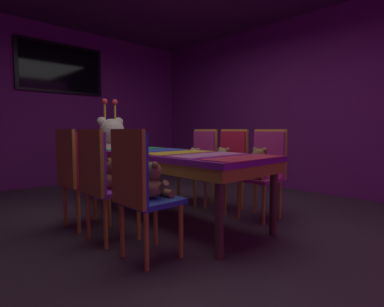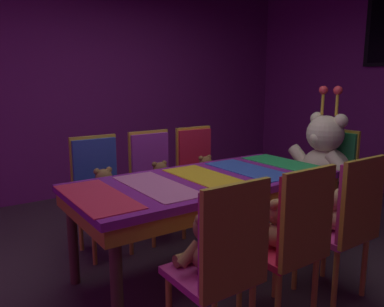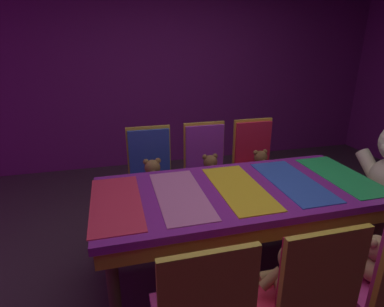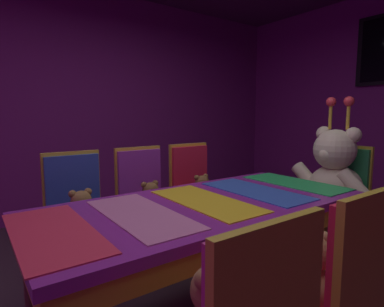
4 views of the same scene
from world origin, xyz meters
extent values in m
plane|color=#3F2D38|center=(0.00, 0.00, 0.00)|extent=(7.90, 7.90, 0.00)
cube|color=#721E72|center=(-2.60, 0.00, 1.40)|extent=(0.12, 6.40, 2.80)
cube|color=purple|center=(0.00, 0.00, 0.71)|extent=(0.90, 2.00, 0.05)
cube|color=gold|center=(0.00, 0.00, 0.64)|extent=(0.88, 1.96, 0.10)
cylinder|color=#4C3826|center=(0.38, 0.90, 0.34)|extent=(0.07, 0.07, 0.69)
cylinder|color=#4C3826|center=(0.38, -0.90, 0.34)|extent=(0.07, 0.07, 0.69)
cylinder|color=#4C3826|center=(-0.38, 0.90, 0.34)|extent=(0.07, 0.07, 0.69)
cylinder|color=#4C3826|center=(-0.38, -0.90, 0.34)|extent=(0.07, 0.07, 0.69)
cube|color=#E52D4C|center=(0.00, -0.85, 0.74)|extent=(0.77, 0.32, 0.01)
cube|color=pink|center=(0.00, -0.42, 0.74)|extent=(0.77, 0.32, 0.01)
cube|color=yellow|center=(0.00, 0.00, 0.74)|extent=(0.77, 0.32, 0.01)
cube|color=blue|center=(0.00, 0.42, 0.74)|extent=(0.77, 0.32, 0.01)
cube|color=green|center=(0.00, 0.85, 0.74)|extent=(0.77, 0.32, 0.01)
cube|color=#2D47B2|center=(-0.73, -0.52, 0.44)|extent=(0.40, 0.40, 0.04)
cube|color=#2D47B2|center=(-0.91, -0.52, 0.71)|extent=(0.05, 0.38, 0.50)
cube|color=gold|center=(-0.93, -0.52, 0.71)|extent=(0.03, 0.41, 0.55)
cylinder|color=gold|center=(-0.57, -0.36, 0.21)|extent=(0.04, 0.04, 0.42)
cylinder|color=gold|center=(-0.57, -0.68, 0.21)|extent=(0.04, 0.04, 0.42)
cylinder|color=gold|center=(-0.89, -0.36, 0.21)|extent=(0.04, 0.04, 0.42)
cylinder|color=gold|center=(-0.89, -0.68, 0.21)|extent=(0.04, 0.04, 0.42)
ellipsoid|color=olive|center=(-0.73, -0.52, 0.54)|extent=(0.18, 0.18, 0.14)
sphere|color=olive|center=(-0.72, -0.52, 0.67)|extent=(0.14, 0.14, 0.14)
sphere|color=#AE7747|center=(-0.67, -0.52, 0.65)|extent=(0.05, 0.05, 0.05)
sphere|color=olive|center=(-0.73, -0.47, 0.72)|extent=(0.05, 0.05, 0.05)
sphere|color=olive|center=(-0.73, -0.57, 0.72)|extent=(0.05, 0.05, 0.05)
cylinder|color=olive|center=(-0.70, -0.43, 0.55)|extent=(0.05, 0.13, 0.12)
cylinder|color=olive|center=(-0.70, -0.61, 0.55)|extent=(0.05, 0.13, 0.12)
cylinder|color=olive|center=(-0.62, -0.47, 0.49)|extent=(0.06, 0.13, 0.06)
cylinder|color=olive|center=(-0.62, -0.57, 0.49)|extent=(0.06, 0.13, 0.06)
cube|color=purple|center=(-0.75, 0.03, 0.44)|extent=(0.40, 0.40, 0.04)
cube|color=purple|center=(-0.93, 0.03, 0.71)|extent=(0.05, 0.38, 0.50)
cube|color=gold|center=(-0.95, 0.03, 0.71)|extent=(0.03, 0.41, 0.55)
cylinder|color=gold|center=(-0.59, 0.19, 0.21)|extent=(0.04, 0.04, 0.42)
cylinder|color=gold|center=(-0.59, -0.13, 0.21)|extent=(0.04, 0.04, 0.42)
cylinder|color=gold|center=(-0.91, 0.19, 0.21)|extent=(0.04, 0.04, 0.42)
cylinder|color=gold|center=(-0.91, -0.13, 0.21)|extent=(0.04, 0.04, 0.42)
ellipsoid|color=brown|center=(-0.75, 0.03, 0.53)|extent=(0.17, 0.17, 0.13)
sphere|color=brown|center=(-0.74, 0.03, 0.65)|extent=(0.13, 0.13, 0.13)
sphere|color=#99663C|center=(-0.69, 0.03, 0.64)|extent=(0.05, 0.05, 0.05)
sphere|color=brown|center=(-0.75, 0.08, 0.70)|extent=(0.05, 0.05, 0.05)
sphere|color=brown|center=(-0.75, -0.02, 0.70)|extent=(0.05, 0.05, 0.05)
cylinder|color=brown|center=(-0.72, 0.11, 0.55)|extent=(0.05, 0.12, 0.11)
cylinder|color=brown|center=(-0.72, -0.06, 0.55)|extent=(0.05, 0.12, 0.11)
cylinder|color=brown|center=(-0.64, 0.07, 0.49)|extent=(0.06, 0.13, 0.06)
cylinder|color=brown|center=(-0.64, -0.02, 0.49)|extent=(0.06, 0.13, 0.06)
cube|color=red|center=(-0.76, 0.55, 0.44)|extent=(0.40, 0.40, 0.04)
cube|color=red|center=(-0.94, 0.55, 0.71)|extent=(0.05, 0.38, 0.50)
cube|color=gold|center=(-0.96, 0.55, 0.71)|extent=(0.03, 0.41, 0.55)
cylinder|color=gold|center=(-0.60, 0.71, 0.21)|extent=(0.04, 0.04, 0.42)
cylinder|color=gold|center=(-0.60, 0.39, 0.21)|extent=(0.04, 0.04, 0.42)
cylinder|color=gold|center=(-0.92, 0.71, 0.21)|extent=(0.04, 0.04, 0.42)
cylinder|color=gold|center=(-0.92, 0.39, 0.21)|extent=(0.04, 0.04, 0.42)
ellipsoid|color=brown|center=(-0.76, 0.55, 0.53)|extent=(0.16, 0.16, 0.13)
sphere|color=brown|center=(-0.74, 0.55, 0.65)|extent=(0.13, 0.13, 0.13)
sphere|color=#99663C|center=(-0.70, 0.55, 0.64)|extent=(0.05, 0.05, 0.05)
sphere|color=brown|center=(-0.76, 0.59, 0.70)|extent=(0.05, 0.05, 0.05)
sphere|color=brown|center=(-0.76, 0.50, 0.70)|extent=(0.05, 0.05, 0.05)
cylinder|color=brown|center=(-0.72, 0.63, 0.55)|extent=(0.05, 0.12, 0.11)
cylinder|color=brown|center=(-0.72, 0.46, 0.55)|extent=(0.05, 0.12, 0.11)
cylinder|color=brown|center=(-0.65, 0.59, 0.49)|extent=(0.06, 0.12, 0.06)
cylinder|color=brown|center=(-0.65, 0.50, 0.49)|extent=(0.06, 0.12, 0.06)
cube|color=#CC338C|center=(0.73, -0.52, 0.44)|extent=(0.40, 0.40, 0.04)
cube|color=#CC338C|center=(0.91, -0.52, 0.71)|extent=(0.05, 0.38, 0.50)
cube|color=gold|center=(0.93, -0.52, 0.71)|extent=(0.03, 0.41, 0.55)
cylinder|color=gold|center=(0.57, -0.36, 0.21)|extent=(0.04, 0.04, 0.42)
ellipsoid|color=olive|center=(0.73, -0.52, 0.55)|extent=(0.20, 0.20, 0.16)
sphere|color=olive|center=(0.71, -0.52, 0.70)|extent=(0.16, 0.16, 0.16)
sphere|color=#AE7747|center=(0.65, -0.52, 0.68)|extent=(0.06, 0.06, 0.06)
sphere|color=olive|center=(0.73, -0.58, 0.76)|extent=(0.06, 0.06, 0.06)
sphere|color=olive|center=(0.73, -0.46, 0.76)|extent=(0.06, 0.06, 0.06)
cylinder|color=olive|center=(0.69, -0.62, 0.57)|extent=(0.06, 0.14, 0.14)
cylinder|color=olive|center=(0.69, -0.41, 0.57)|extent=(0.06, 0.14, 0.14)
cylinder|color=olive|center=(0.59, -0.57, 0.49)|extent=(0.07, 0.15, 0.07)
cylinder|color=olive|center=(0.59, -0.46, 0.49)|extent=(0.07, 0.15, 0.07)
cube|color=red|center=(0.73, 0.00, 0.44)|extent=(0.40, 0.40, 0.04)
cube|color=red|center=(0.91, 0.00, 0.71)|extent=(0.05, 0.38, 0.50)
cube|color=gold|center=(0.93, 0.00, 0.71)|extent=(0.03, 0.41, 0.55)
cylinder|color=gold|center=(0.89, 0.16, 0.21)|extent=(0.04, 0.04, 0.42)
cylinder|color=gold|center=(0.89, -0.16, 0.21)|extent=(0.04, 0.04, 0.42)
cylinder|color=gold|center=(0.57, 0.16, 0.21)|extent=(0.04, 0.04, 0.42)
cylinder|color=gold|center=(0.57, -0.16, 0.21)|extent=(0.04, 0.04, 0.42)
ellipsoid|color=#9E7247|center=(0.73, 0.00, 0.54)|extent=(0.19, 0.19, 0.15)
sphere|color=#9E7247|center=(0.71, 0.00, 0.68)|extent=(0.15, 0.15, 0.15)
sphere|color=tan|center=(0.66, 0.00, 0.67)|extent=(0.06, 0.06, 0.06)
sphere|color=#9E7247|center=(0.73, -0.06, 0.74)|extent=(0.06, 0.06, 0.06)
sphere|color=#9E7247|center=(0.73, 0.06, 0.74)|extent=(0.06, 0.06, 0.06)
cylinder|color=#9E7247|center=(0.69, -0.10, 0.56)|extent=(0.05, 0.14, 0.13)
cylinder|color=#9E7247|center=(0.69, 0.09, 0.56)|extent=(0.05, 0.14, 0.13)
cylinder|color=#9E7247|center=(0.61, -0.05, 0.49)|extent=(0.07, 0.14, 0.07)
cylinder|color=#9E7247|center=(0.61, 0.05, 0.49)|extent=(0.07, 0.14, 0.07)
cube|color=#CC338C|center=(0.74, 0.51, 0.44)|extent=(0.40, 0.40, 0.04)
cube|color=#CC338C|center=(0.92, 0.51, 0.71)|extent=(0.05, 0.38, 0.50)
cube|color=gold|center=(0.94, 0.51, 0.71)|extent=(0.03, 0.41, 0.55)
cylinder|color=gold|center=(0.90, 0.67, 0.21)|extent=(0.04, 0.04, 0.42)
cylinder|color=gold|center=(0.90, 0.35, 0.21)|extent=(0.04, 0.04, 0.42)
cylinder|color=gold|center=(0.58, 0.67, 0.21)|extent=(0.04, 0.04, 0.42)
cylinder|color=gold|center=(0.58, 0.35, 0.21)|extent=(0.04, 0.04, 0.42)
ellipsoid|color=tan|center=(0.74, 0.51, 0.54)|extent=(0.17, 0.17, 0.14)
sphere|color=tan|center=(0.72, 0.51, 0.66)|extent=(0.14, 0.14, 0.14)
sphere|color=tan|center=(0.68, 0.51, 0.65)|extent=(0.05, 0.05, 0.05)
sphere|color=tan|center=(0.74, 0.45, 0.71)|extent=(0.05, 0.05, 0.05)
sphere|color=tan|center=(0.74, 0.56, 0.71)|extent=(0.05, 0.05, 0.05)
cylinder|color=tan|center=(0.70, 0.42, 0.55)|extent=(0.05, 0.12, 0.11)
cylinder|color=tan|center=(0.70, 0.59, 0.55)|extent=(0.05, 0.12, 0.11)
cylinder|color=tan|center=(0.63, 0.46, 0.49)|extent=(0.06, 0.13, 0.06)
cylinder|color=tan|center=(0.63, 0.55, 0.49)|extent=(0.06, 0.13, 0.06)
cube|color=#268C4C|center=(0.00, 1.42, 0.44)|extent=(0.40, 0.40, 0.04)
cube|color=#268C4C|center=(0.00, 1.60, 0.71)|extent=(0.38, 0.05, 0.50)
cube|color=gold|center=(0.00, 1.62, 0.71)|extent=(0.41, 0.03, 0.55)
cylinder|color=gold|center=(0.16, 1.58, 0.21)|extent=(0.04, 0.04, 0.42)
cylinder|color=gold|center=(0.16, 1.26, 0.21)|extent=(0.04, 0.04, 0.42)
cylinder|color=gold|center=(-0.16, 1.58, 0.21)|extent=(0.04, 0.04, 0.42)
cylinder|color=gold|center=(-0.16, 1.26, 0.21)|extent=(0.04, 0.04, 0.42)
ellipsoid|color=beige|center=(0.00, 1.42, 0.65)|extent=(0.43, 0.43, 0.34)
sphere|color=beige|center=(0.00, 1.38, 0.96)|extent=(0.34, 0.34, 0.34)
sphere|color=#FFF2C8|center=(0.00, 1.27, 0.93)|extent=(0.13, 0.13, 0.13)
sphere|color=beige|center=(0.13, 1.42, 1.09)|extent=(0.13, 0.13, 0.13)
sphere|color=beige|center=(-0.13, 1.42, 1.09)|extent=(0.13, 0.13, 0.13)
cylinder|color=beige|center=(0.21, 1.33, 0.68)|extent=(0.30, 0.12, 0.28)
cylinder|color=beige|center=(-0.21, 1.33, 0.68)|extent=(0.30, 0.12, 0.28)
cylinder|color=beige|center=(0.11, 1.14, 0.53)|extent=(0.32, 0.15, 0.15)
cylinder|color=beige|center=(-0.11, 1.14, 0.53)|extent=(0.32, 0.15, 0.15)
cylinder|color=gold|center=(0.08, 1.42, 1.25)|extent=(0.03, 0.03, 0.23)
sphere|color=#E5333F|center=(0.08, 1.42, 1.36)|extent=(0.08, 0.08, 0.08)
cylinder|color=gold|center=(-0.08, 1.42, 1.25)|extent=(0.03, 0.03, 0.23)
sphere|color=#E5333F|center=(-0.08, 1.42, 1.36)|extent=(0.08, 0.08, 0.08)
camera|label=1|loc=(-2.07, -2.36, 0.98)|focal=28.25mm
camera|label=2|loc=(2.21, -1.66, 1.45)|focal=35.87mm
camera|label=3|loc=(1.84, -0.82, 1.72)|focal=29.04mm
camera|label=4|loc=(1.42, -1.12, 1.25)|focal=29.31mm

